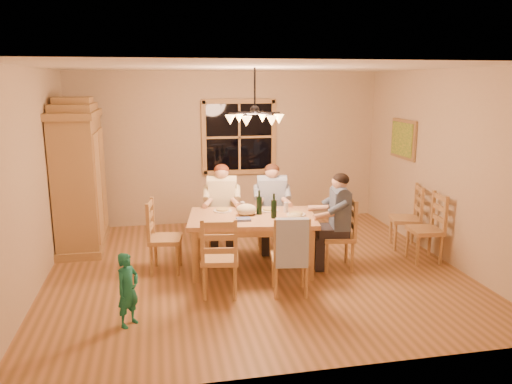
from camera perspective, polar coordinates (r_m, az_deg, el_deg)
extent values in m
plane|color=brown|center=(6.93, -0.13, -8.87)|extent=(5.50, 5.50, 0.00)
cube|color=white|center=(6.45, -0.14, 14.07)|extent=(5.50, 5.00, 0.02)
cube|color=tan|center=(8.99, -3.22, 5.01)|extent=(5.50, 0.02, 2.70)
cube|color=tan|center=(6.61, -24.24, 1.15)|extent=(0.02, 5.00, 2.70)
cube|color=tan|center=(7.57, 20.76, 2.78)|extent=(0.02, 5.00, 2.70)
cube|color=black|center=(8.98, -1.95, 6.30)|extent=(1.20, 0.03, 1.20)
cube|color=#A8844A|center=(8.96, -1.93, 6.29)|extent=(1.30, 0.06, 1.30)
cube|color=olive|center=(8.56, 16.50, 5.82)|extent=(0.04, 0.78, 0.64)
cube|color=#1E6B2D|center=(8.54, 16.32, 5.82)|extent=(0.02, 0.68, 0.54)
cylinder|color=black|center=(6.45, -0.14, 11.71)|extent=(0.02, 0.02, 0.53)
sphere|color=black|center=(6.46, -0.14, 9.36)|extent=(0.12, 0.12, 0.12)
cylinder|color=black|center=(6.49, 1.26, 9.02)|extent=(0.34, 0.02, 0.02)
cone|color=#FFB259|center=(6.53, 2.64, 8.33)|extent=(0.13, 0.13, 0.12)
cylinder|color=black|center=(6.61, 0.31, 9.09)|extent=(0.19, 0.31, 0.02)
cone|color=#FFB259|center=(6.77, 0.75, 8.49)|extent=(0.13, 0.13, 0.12)
cylinder|color=black|center=(6.58, -1.07, 9.07)|extent=(0.19, 0.31, 0.02)
cone|color=#FFB259|center=(6.71, -1.96, 8.45)|extent=(0.13, 0.13, 0.12)
cylinder|color=black|center=(6.43, -1.56, 8.99)|extent=(0.34, 0.02, 0.02)
cone|color=#FFB259|center=(6.41, -2.98, 8.25)|extent=(0.13, 0.13, 0.12)
cylinder|color=black|center=(6.31, -0.62, 8.92)|extent=(0.19, 0.31, 0.02)
cone|color=#FFB259|center=(6.16, -1.11, 8.09)|extent=(0.13, 0.13, 0.12)
cylinder|color=black|center=(6.34, 0.82, 8.94)|extent=(0.19, 0.31, 0.02)
cone|color=#FFB259|center=(6.23, 1.82, 8.13)|extent=(0.13, 0.13, 0.12)
cube|color=olive|center=(8.05, -19.52, 0.88)|extent=(0.60, 1.30, 2.00)
cube|color=olive|center=(7.91, -20.08, 8.34)|extent=(0.66, 1.40, 0.10)
cube|color=olive|center=(7.91, -20.14, 9.06)|extent=(0.58, 1.00, 0.12)
cube|color=olive|center=(7.90, -20.19, 9.78)|extent=(0.52, 0.55, 0.10)
cube|color=#A8844A|center=(7.69, -17.57, 0.49)|extent=(0.03, 0.55, 1.60)
cube|color=#A8844A|center=(8.33, -17.11, 1.42)|extent=(0.03, 0.55, 1.60)
cube|color=olive|center=(8.28, -19.04, -5.51)|extent=(0.66, 1.40, 0.12)
cube|color=#A8754B|center=(6.71, -0.44, -3.01)|extent=(1.82, 1.27, 0.06)
cube|color=#A8844A|center=(6.73, -0.44, -3.66)|extent=(1.65, 1.10, 0.10)
cylinder|color=#A8844A|center=(6.44, -6.94, -7.32)|extent=(0.09, 0.09, 0.70)
cylinder|color=#A8844A|center=(6.50, 6.32, -7.12)|extent=(0.09, 0.09, 0.70)
cylinder|color=#A8844A|center=(7.23, -6.48, -5.08)|extent=(0.09, 0.09, 0.70)
cylinder|color=#A8844A|center=(7.28, 5.30, -4.92)|extent=(0.09, 0.09, 0.70)
cube|color=#A8844A|center=(7.55, -3.88, -3.46)|extent=(0.50, 0.48, 0.06)
cube|color=#A8844A|center=(7.48, -3.91, -1.47)|extent=(0.38, 0.11, 0.54)
cube|color=#A8844A|center=(7.57, 1.81, -3.39)|extent=(0.50, 0.48, 0.06)
cube|color=#A8844A|center=(7.50, 1.82, -1.41)|extent=(0.38, 0.11, 0.54)
cube|color=#A8844A|center=(6.04, -4.16, -7.65)|extent=(0.50, 0.48, 0.06)
cube|color=#A8844A|center=(5.95, -4.20, -5.20)|extent=(0.38, 0.11, 0.54)
cube|color=#A8844A|center=(6.07, 3.88, -7.52)|extent=(0.50, 0.48, 0.06)
cube|color=#A8844A|center=(5.98, 3.92, -5.09)|extent=(0.38, 0.11, 0.54)
cube|color=#A8844A|center=(6.85, -10.30, -5.34)|extent=(0.48, 0.50, 0.06)
cube|color=#A8844A|center=(6.77, -10.39, -3.17)|extent=(0.11, 0.38, 0.54)
cube|color=#A8844A|center=(6.93, 9.31, -5.07)|extent=(0.48, 0.50, 0.06)
cube|color=#A8844A|center=(6.86, 9.39, -2.92)|extent=(0.11, 0.38, 0.54)
cube|color=beige|center=(7.45, -3.92, -0.58)|extent=(0.43, 0.28, 0.52)
cube|color=#262328|center=(7.53, -3.89, -2.88)|extent=(0.44, 0.47, 0.14)
sphere|color=tan|center=(7.37, -3.97, 2.30)|extent=(0.21, 0.21, 0.21)
ellipsoid|color=#592614|center=(7.37, -3.97, 2.53)|extent=(0.22, 0.22, 0.17)
cube|color=#305284|center=(7.47, 1.83, -0.52)|extent=(0.43, 0.28, 0.52)
cube|color=#262328|center=(7.55, 1.81, -2.81)|extent=(0.44, 0.47, 0.14)
sphere|color=tan|center=(7.39, 1.85, 2.35)|extent=(0.21, 0.21, 0.21)
ellipsoid|color=#381E11|center=(7.39, 1.85, 2.58)|extent=(0.22, 0.22, 0.17)
cube|color=#45556F|center=(6.83, 9.42, -1.95)|extent=(0.28, 0.43, 0.52)
cube|color=#262328|center=(6.91, 9.33, -4.44)|extent=(0.47, 0.44, 0.14)
sphere|color=tan|center=(6.74, 9.54, 1.18)|extent=(0.21, 0.21, 0.21)
ellipsoid|color=black|center=(6.74, 9.55, 1.43)|extent=(0.22, 0.22, 0.17)
cube|color=#95A9CA|center=(5.81, 4.13, -5.84)|extent=(0.39, 0.16, 0.58)
cylinder|color=black|center=(6.75, 0.36, -1.19)|extent=(0.08, 0.08, 0.33)
cylinder|color=black|center=(6.57, 2.06, -1.60)|extent=(0.08, 0.08, 0.33)
cylinder|color=white|center=(6.95, -3.83, -2.15)|extent=(0.26, 0.26, 0.02)
cylinder|color=white|center=(6.96, 1.51, -2.11)|extent=(0.26, 0.26, 0.02)
cylinder|color=white|center=(6.76, 4.60, -2.57)|extent=(0.26, 0.26, 0.02)
cylinder|color=silver|center=(6.90, -1.54, -1.70)|extent=(0.06, 0.06, 0.14)
cylinder|color=silver|center=(6.89, 3.43, -1.76)|extent=(0.06, 0.06, 0.14)
ellipsoid|color=tan|center=(6.46, 4.49, -2.88)|extent=(0.20, 0.20, 0.11)
cube|color=#55659C|center=(6.49, -1.43, -3.14)|extent=(0.20, 0.17, 0.03)
ellipsoid|color=#C3BC8D|center=(6.73, -1.12, -2.02)|extent=(0.28, 0.22, 0.15)
imported|color=#19725D|center=(5.48, -14.44, -10.76)|extent=(0.34, 0.35, 0.80)
cube|color=#A8844A|center=(7.52, 18.75, -4.19)|extent=(0.46, 0.48, 0.06)
cube|color=#A8844A|center=(7.45, 18.90, -2.20)|extent=(0.08, 0.38, 0.54)
cube|color=#A8844A|center=(8.01, 16.66, -3.02)|extent=(0.52, 0.54, 0.06)
cube|color=#A8844A|center=(7.95, 16.78, -1.14)|extent=(0.15, 0.38, 0.54)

